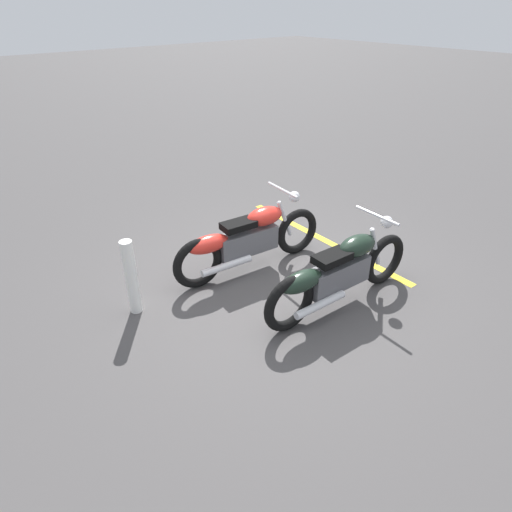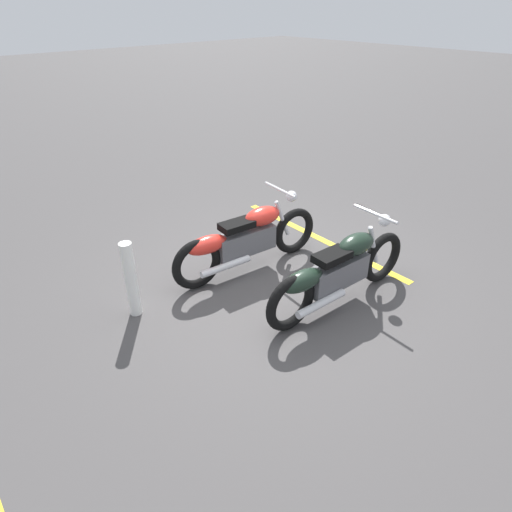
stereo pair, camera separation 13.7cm
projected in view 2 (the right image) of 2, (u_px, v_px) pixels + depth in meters
ground_plane at (284, 287)px, 5.62m from camera, size 60.00×60.00×0.00m
motorcycle_bright_foreground at (245, 239)px, 5.76m from camera, size 2.23×0.62×1.04m
motorcycle_dark_foreground at (338, 271)px, 5.10m from camera, size 2.23×0.62×1.04m
bollard_post at (131, 280)px, 4.94m from camera, size 0.14×0.14×0.92m
parking_stripe_near at (320, 238)px, 6.76m from camera, size 0.24×3.20×0.01m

